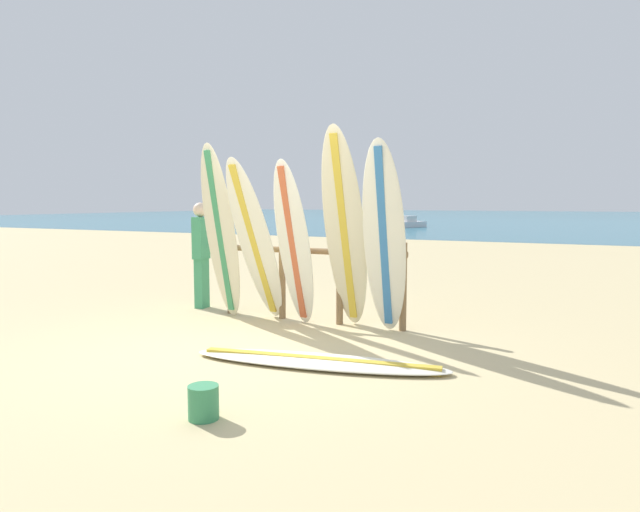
% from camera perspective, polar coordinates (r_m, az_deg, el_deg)
% --- Properties ---
extents(ground_plane, '(120.00, 120.00, 0.00)m').
position_cam_1_polar(ground_plane, '(6.27, -8.60, -9.21)').
color(ground_plane, '#CCB784').
extents(ocean_water, '(120.00, 80.00, 0.01)m').
position_cam_1_polar(ocean_water, '(63.12, 22.53, 3.66)').
color(ocean_water, teal).
rests_on(ocean_water, ground).
extents(surfboard_rack, '(2.65, 0.09, 1.09)m').
position_cam_1_polar(surfboard_rack, '(7.43, -1.00, -1.53)').
color(surfboard_rack, olive).
rests_on(surfboard_rack, ground).
extents(surfboard_leaning_far_left, '(0.49, 0.60, 2.35)m').
position_cam_1_polar(surfboard_leaning_far_left, '(7.64, -10.04, 2.34)').
color(surfboard_leaning_far_left, beige).
rests_on(surfboard_leaning_far_left, ground).
extents(surfboard_leaning_left, '(0.65, 1.02, 2.15)m').
position_cam_1_polar(surfboard_leaning_left, '(7.34, -6.62, 1.47)').
color(surfboard_leaning_left, white).
rests_on(surfboard_leaning_left, ground).
extents(surfboard_leaning_center_left, '(0.61, 0.64, 2.12)m').
position_cam_1_polar(surfboard_leaning_center_left, '(7.11, -2.69, 1.25)').
color(surfboard_leaning_center_left, white).
rests_on(surfboard_leaning_center_left, ground).
extents(surfboard_leaning_center, '(0.57, 0.95, 2.48)m').
position_cam_1_polar(surfboard_leaning_center, '(6.84, 2.53, 2.59)').
color(surfboard_leaning_center, beige).
rests_on(surfboard_leaning_center, ground).
extents(surfboard_leaning_center_right, '(0.53, 0.60, 2.32)m').
position_cam_1_polar(surfboard_leaning_center_right, '(6.69, 6.53, 1.81)').
color(surfboard_leaning_center_right, white).
rests_on(surfboard_leaning_center_right, ground).
extents(surfboard_lying_on_sand, '(2.64, 0.95, 0.08)m').
position_cam_1_polar(surfboard_lying_on_sand, '(5.58, -0.17, -10.63)').
color(surfboard_lying_on_sand, white).
rests_on(surfboard_lying_on_sand, ground).
extents(beachgoer_standing, '(0.21, 0.27, 1.58)m').
position_cam_1_polar(beachgoer_standing, '(8.56, -11.97, 0.57)').
color(beachgoer_standing, '#3F9966').
rests_on(beachgoer_standing, ground).
extents(small_boat_offshore, '(1.77, 2.92, 0.71)m').
position_cam_1_polar(small_boat_offshore, '(35.52, 8.91, 3.30)').
color(small_boat_offshore, silver).
rests_on(small_boat_offshore, ocean_water).
extents(sand_bucket, '(0.23, 0.23, 0.25)m').
position_cam_1_polar(sand_bucket, '(4.33, -11.75, -14.33)').
color(sand_bucket, '#388C59').
rests_on(sand_bucket, ground).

